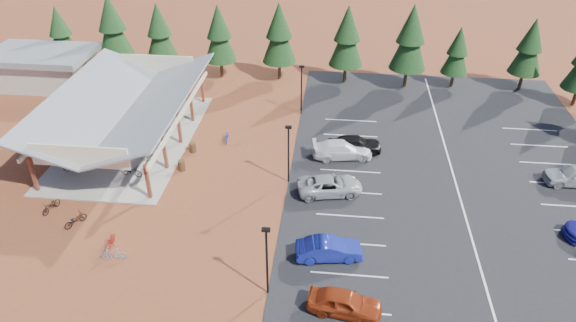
{
  "coord_description": "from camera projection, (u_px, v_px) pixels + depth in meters",
  "views": [
    {
      "loc": [
        8.62,
        -31.98,
        24.0
      ],
      "look_at": [
        4.99,
        1.78,
        2.12
      ],
      "focal_mm": 32.0,
      "sensor_mm": 36.0,
      "label": 1
    }
  ],
  "objects": [
    {
      "name": "concrete_pad",
      "position": [
        132.0,
        140.0,
        47.23
      ],
      "size": [
        10.6,
        18.6,
        0.1
      ],
      "primitive_type": "cube",
      "color": "gray",
      "rests_on": "ground"
    },
    {
      "name": "bike_8",
      "position": [
        51.0,
        206.0,
        38.26
      ],
      "size": [
        1.06,
        1.9,
        0.94
      ],
      "primitive_type": "imported",
      "rotation": [
        0.0,
        0.0,
        -0.25
      ],
      "color": "black",
      "rests_on": "ground"
    },
    {
      "name": "bike_1",
      "position": [
        111.0,
        136.0,
        46.67
      ],
      "size": [
        1.9,
        0.7,
        1.12
      ],
      "primitive_type": "imported",
      "rotation": [
        0.0,
        0.0,
        1.66
      ],
      "color": "gray",
      "rests_on": "concrete_pad"
    },
    {
      "name": "outbuilding",
      "position": [
        43.0,
        68.0,
        56.61
      ],
      "size": [
        11.0,
        7.0,
        3.9
      ],
      "color": "#ADA593",
      "rests_on": "ground"
    },
    {
      "name": "car_1",
      "position": [
        329.0,
        249.0,
        33.85
      ],
      "size": [
        4.6,
        2.21,
        1.45
      ],
      "primitive_type": "imported",
      "rotation": [
        0.0,
        0.0,
        1.73
      ],
      "color": "navy",
      "rests_on": "asphalt_lot"
    },
    {
      "name": "car_8",
      "position": [
        576.0,
        175.0,
        40.97
      ],
      "size": [
        4.89,
        2.13,
        1.64
      ],
      "primitive_type": "imported",
      "rotation": [
        0.0,
        0.0,
        -1.53
      ],
      "color": "#A5A9AD",
      "rests_on": "asphalt_lot"
    },
    {
      "name": "lamp_post_1",
      "position": [
        288.0,
        150.0,
        40.11
      ],
      "size": [
        0.5,
        0.25,
        5.14
      ],
      "color": "black",
      "rests_on": "ground"
    },
    {
      "name": "bike_5",
      "position": [
        140.0,
        154.0,
        44.0
      ],
      "size": [
        1.9,
        1.07,
        1.1
      ],
      "primitive_type": "imported",
      "rotation": [
        0.0,
        0.0,
        1.25
      ],
      "color": "gray",
      "rests_on": "concrete_pad"
    },
    {
      "name": "pine_7",
      "position": [
        458.0,
        51.0,
        55.02
      ],
      "size": [
        2.92,
        2.92,
        6.81
      ],
      "color": "#382314",
      "rests_on": "ground"
    },
    {
      "name": "trash_bin_1",
      "position": [
        193.0,
        147.0,
        45.37
      ],
      "size": [
        0.6,
        0.6,
        0.9
      ],
      "primitive_type": "cylinder",
      "color": "#432D18",
      "rests_on": "ground"
    },
    {
      "name": "bike_11",
      "position": [
        111.0,
        241.0,
        34.83
      ],
      "size": [
        0.76,
        1.84,
        1.08
      ],
      "primitive_type": "imported",
      "rotation": [
        0.0,
        0.0,
        0.15
      ],
      "color": "maroon",
      "rests_on": "ground"
    },
    {
      "name": "ground",
      "position": [
        223.0,
        192.0,
        40.5
      ],
      "size": [
        140.0,
        140.0,
        0.0
      ],
      "primitive_type": "plane",
      "color": "brown",
      "rests_on": "ground"
    },
    {
      "name": "bike_2",
      "position": [
        105.0,
        130.0,
        47.92
      ],
      "size": [
        1.55,
        0.6,
        0.8
      ],
      "primitive_type": "imported",
      "rotation": [
        0.0,
        0.0,
        1.52
      ],
      "color": "navy",
      "rests_on": "concrete_pad"
    },
    {
      "name": "bike_7",
      "position": [
        184.0,
        99.0,
        53.2
      ],
      "size": [
        1.77,
        0.9,
        1.02
      ],
      "primitive_type": "imported",
      "rotation": [
        0.0,
        0.0,
        1.83
      ],
      "color": "maroon",
      "rests_on": "concrete_pad"
    },
    {
      "name": "pine_0",
      "position": [
        60.0,
        32.0,
        58.81
      ],
      "size": [
        3.26,
        3.26,
        7.6
      ],
      "color": "#382314",
      "rests_on": "ground"
    },
    {
      "name": "lamp_post_0",
      "position": [
        267.0,
        257.0,
        30.09
      ],
      "size": [
        0.5,
        0.25,
        5.14
      ],
      "color": "black",
      "rests_on": "ground"
    },
    {
      "name": "pine_1",
      "position": [
        112.0,
        26.0,
        57.53
      ],
      "size": [
        3.95,
        3.95,
        9.19
      ],
      "color": "#382314",
      "rests_on": "ground"
    },
    {
      "name": "lamp_post_2",
      "position": [
        301.0,
        86.0,
        50.14
      ],
      "size": [
        0.5,
        0.25,
        5.14
      ],
      "color": "black",
      "rests_on": "ground"
    },
    {
      "name": "bike_0",
      "position": [
        73.0,
        167.0,
        42.42
      ],
      "size": [
        1.92,
        0.76,
        0.99
      ],
      "primitive_type": "imported",
      "rotation": [
        0.0,
        0.0,
        1.52
      ],
      "color": "black",
      "rests_on": "concrete_pad"
    },
    {
      "name": "pine_5",
      "position": [
        347.0,
        36.0,
        55.4
      ],
      "size": [
        3.75,
        3.75,
        8.75
      ],
      "color": "#382314",
      "rests_on": "ground"
    },
    {
      "name": "bike_13",
      "position": [
        114.0,
        254.0,
        33.81
      ],
      "size": [
        1.75,
        0.61,
        1.03
      ],
      "primitive_type": "imported",
      "rotation": [
        0.0,
        0.0,
        4.79
      ],
      "color": "gray",
      "rests_on": "ground"
    },
    {
      "name": "trash_bin_0",
      "position": [
        182.0,
        165.0,
        42.91
      ],
      "size": [
        0.6,
        0.6,
        0.9
      ],
      "primitive_type": "cylinder",
      "color": "#432D18",
      "rests_on": "ground"
    },
    {
      "name": "asphalt_lot",
      "position": [
        456.0,
        184.0,
        41.34
      ],
      "size": [
        27.0,
        44.0,
        0.04
      ],
      "primitive_type": "cube",
      "color": "black",
      "rests_on": "ground"
    },
    {
      "name": "car_4",
      "position": [
        355.0,
        144.0,
        45.07
      ],
      "size": [
        4.9,
        2.52,
        1.59
      ],
      "primitive_type": "imported",
      "rotation": [
        0.0,
        0.0,
        1.71
      ],
      "color": "black",
      "rests_on": "asphalt_lot"
    },
    {
      "name": "bike_pavilion",
      "position": [
        125.0,
        103.0,
        45.18
      ],
      "size": [
        11.65,
        19.4,
        4.97
      ],
      "color": "#522617",
      "rests_on": "concrete_pad"
    },
    {
      "name": "bike_4",
      "position": [
        131.0,
        171.0,
        41.97
      ],
      "size": [
        1.97,
        0.97,
        0.99
      ],
      "primitive_type": "imported",
      "rotation": [
        0.0,
        0.0,
        1.4
      ],
      "color": "black",
      "rests_on": "concrete_pad"
    },
    {
      "name": "car_0",
      "position": [
        345.0,
        303.0,
        29.98
      ],
      "size": [
        4.59,
        2.35,
        1.5
      ],
      "primitive_type": "imported",
      "rotation": [
        0.0,
        0.0,
        1.43
      ],
      "color": "maroon",
      "rests_on": "asphalt_lot"
    },
    {
      "name": "pine_6",
      "position": [
        411.0,
        38.0,
        54.14
      ],
      "size": [
        3.96,
        3.96,
        9.22
      ],
      "color": "#382314",
      "rests_on": "ground"
    },
    {
      "name": "bike_12",
      "position": [
        75.0,
        220.0,
        36.89
      ],
      "size": [
        1.47,
        1.84,
        0.94
      ],
      "primitive_type": "imported",
      "rotation": [
        0.0,
        0.0,
        2.58
      ],
      "color": "black",
      "rests_on": "ground"
    },
    {
      "name": "pine_3",
      "position": [
        219.0,
        34.0,
        56.83
      ],
      "size": [
        3.59,
        3.59,
        8.36
      ],
      "color": "#382314",
      "rests_on": "ground"
    },
    {
      "name": "car_2",
      "position": [
        330.0,
        185.0,
        39.98
      ],
      "size": [
        5.44,
        3.31,
        1.41
      ],
      "primitive_type": "imported",
      "rotation": [
        0.0,
        0.0,
        1.77
      ],
      "color": "#A2A6A9",
      "rests_on": "asphalt_lot"
    },
    {
      "name": "pine_2",
      "position": [
        159.0,
        31.0,
        57.53
      ],
      "size": [
        3.57,
        3.57,
        8.32
      ],
      "color": "#382314",
      "rests_on": "ground"
    },
    {
      "name": "bike_14",
      "position": [
        227.0,
        136.0,
        46.93
      ],
      "size": [
        0.86,
        1.87,
        0.95
      ],
      "primitive_type": "imported",
      "rotation": [
        0.0,
        0.0,
        0.13
      ],
      "color": "#152AA0",
      "rests_on": "ground"
    },
    {
      "name": "bike_6",
      "position": [
        162.0,
        127.0,
        48.34
      ],
      "size": [
        1.58,
        0.68,
        0.81
      ],
      "primitive_type": "imported",
      "rotation": [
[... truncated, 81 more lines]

